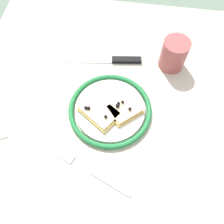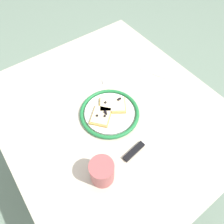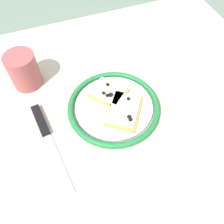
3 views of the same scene
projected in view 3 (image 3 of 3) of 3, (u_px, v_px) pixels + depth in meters
ground_plane at (117, 192)px, 1.18m from camera, size 6.00×6.00×0.00m
dining_table at (121, 132)px, 0.68m from camera, size 0.93×0.82×0.71m
plate at (114, 107)px, 0.59m from camera, size 0.23×0.23×0.02m
pizza_slice_near at (126, 110)px, 0.57m from camera, size 0.12×0.13×0.03m
pizza_slice_far at (109, 92)px, 0.60m from camera, size 0.11×0.11×0.03m
knife at (45, 131)px, 0.55m from camera, size 0.05×0.24×0.01m
fork at (179, 93)px, 0.62m from camera, size 0.09×0.19×0.00m
cup at (24, 70)px, 0.60m from camera, size 0.08×0.08×0.09m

